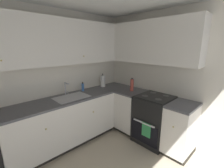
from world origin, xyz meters
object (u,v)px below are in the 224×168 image
at_px(oven_range, 154,119).
at_px(paper_towel_roll, 103,81).
at_px(soap_bottle, 83,87).
at_px(oil_bottle, 132,85).

relative_size(oven_range, paper_towel_roll, 3.37).
bearing_deg(oven_range, paper_towel_roll, 100.51).
bearing_deg(paper_towel_roll, oven_range, -79.49).
xyz_separation_m(soap_bottle, oil_bottle, (0.75, -0.71, 0.05)).
relative_size(soap_bottle, oil_bottle, 0.69).
xyz_separation_m(oven_range, paper_towel_roll, (-0.23, 1.24, 0.58)).
relative_size(soap_bottle, paper_towel_roll, 0.60).
bearing_deg(soap_bottle, oven_range, -58.75).
bearing_deg(soap_bottle, paper_towel_roll, -2.15).
relative_size(oven_range, oil_bottle, 3.90).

